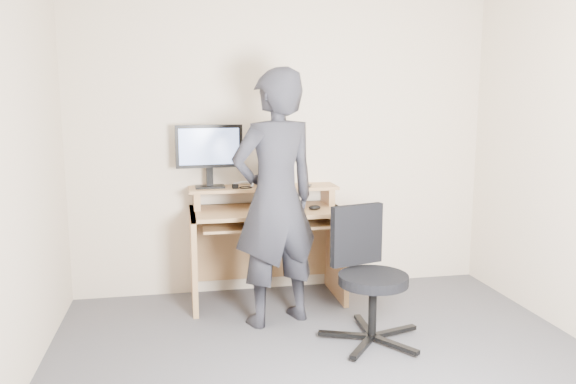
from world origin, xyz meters
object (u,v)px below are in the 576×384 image
object	(u,v)px
desk	(265,232)
person	(275,199)
office_chair	(367,270)
monitor	(209,150)

from	to	relation	value
desk	person	bearing A→B (deg)	-90.76
desk	office_chair	bearing A→B (deg)	-59.80
desk	person	world-z (taller)	person
monitor	office_chair	distance (m)	1.59
office_chair	person	world-z (taller)	person
desk	office_chair	size ratio (longest dim) A/B	1.36
monitor	desk	bearing A→B (deg)	-15.57
desk	person	xyz separation A→B (m)	(-0.01, -0.54, 0.37)
desk	office_chair	xyz separation A→B (m)	(0.55, -0.94, -0.07)
monitor	office_chair	bearing A→B (deg)	-51.10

